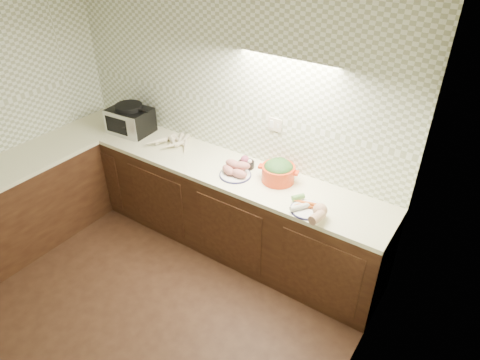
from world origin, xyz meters
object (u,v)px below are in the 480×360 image
Objects in this scene: sweet_potato_plate at (236,170)px; onion_bowl at (246,163)px; parsnip_pile at (173,142)px; veg_plate at (313,209)px; toaster_oven at (130,119)px; dutch_oven at (278,171)px.

sweet_potato_plate is 0.17m from onion_bowl.
parsnip_pile is 0.85m from onion_bowl.
parsnip_pile is 1.69m from veg_plate.
toaster_oven reaches higher than veg_plate.
veg_plate is (2.25, -0.22, -0.10)m from toaster_oven.
toaster_oven is 1.79m from dutch_oven.
dutch_oven reaches higher than veg_plate.
sweet_potato_plate is 0.79× the size of dutch_oven.
toaster_oven is 1.18× the size of veg_plate.
dutch_oven reaches higher than onion_bowl.
toaster_oven reaches higher than sweet_potato_plate.
parsnip_pile is at bearing -3.03° from toaster_oven.
dutch_oven is at bearing -5.81° from onion_bowl.
veg_plate reaches higher than parsnip_pile.
sweet_potato_plate is at bearing 171.32° from veg_plate.
toaster_oven is 3.06× the size of onion_bowl.
dutch_oven is at bearing 150.82° from veg_plate.
dutch_oven reaches higher than parsnip_pile.
toaster_oven is at bearing -176.83° from onion_bowl.
toaster_oven is 2.26m from veg_plate.
parsnip_pile is 0.86m from sweet_potato_plate.
dutch_oven is at bearing 1.27° from parsnip_pile.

